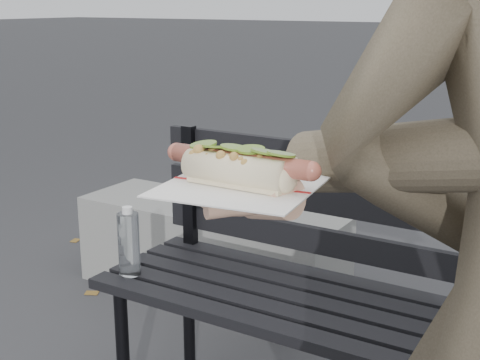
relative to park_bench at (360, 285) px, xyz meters
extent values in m
cylinder|color=black|center=(-0.65, -0.24, -0.30)|extent=(0.04, 0.04, 0.45)
cylinder|color=black|center=(-0.65, 0.10, -0.30)|extent=(0.04, 0.04, 0.45)
cube|color=black|center=(0.02, -0.25, -0.06)|extent=(1.50, 0.07, 0.03)
cube|color=black|center=(0.02, -0.16, -0.06)|extent=(1.50, 0.07, 0.03)
cube|color=black|center=(0.02, -0.07, -0.06)|extent=(1.50, 0.07, 0.03)
cube|color=black|center=(0.02, 0.02, -0.06)|extent=(1.50, 0.07, 0.03)
cube|color=black|center=(0.02, 0.11, -0.06)|extent=(1.50, 0.07, 0.03)
cube|color=black|center=(-0.65, 0.12, 0.15)|extent=(0.04, 0.03, 0.42)
cube|color=black|center=(0.02, 0.14, 0.05)|extent=(1.50, 0.02, 0.08)
cube|color=black|center=(0.02, 0.14, 0.18)|extent=(1.50, 0.02, 0.08)
cube|color=black|center=(0.02, 0.14, 0.31)|extent=(1.50, 0.02, 0.08)
cylinder|color=white|center=(-0.65, -0.19, 0.05)|extent=(0.06, 0.06, 0.19)
cylinder|color=white|center=(-0.65, -0.19, 0.16)|extent=(0.03, 0.03, 0.02)
cube|color=slate|center=(-0.97, 0.71, -0.32)|extent=(1.20, 0.40, 0.40)
cylinder|color=#433B2C|center=(0.42, -0.80, 0.57)|extent=(0.51, 0.23, 0.19)
cylinder|color=#D8A384|center=(0.21, -0.88, 0.50)|extent=(0.09, 0.08, 0.07)
ellipsoid|color=#D8A384|center=(0.17, -0.89, 0.50)|extent=(0.10, 0.11, 0.03)
cylinder|color=#D8A384|center=(0.11, -0.92, 0.50)|extent=(0.06, 0.02, 0.02)
cylinder|color=#D8A384|center=(0.11, -0.90, 0.50)|extent=(0.06, 0.02, 0.02)
cylinder|color=#D8A384|center=(0.11, -0.88, 0.50)|extent=(0.06, 0.02, 0.02)
cylinder|color=#D8A384|center=(0.11, -0.86, 0.50)|extent=(0.06, 0.02, 0.02)
cylinder|color=#D8A384|center=(0.18, -0.95, 0.50)|extent=(0.04, 0.05, 0.02)
cube|color=white|center=(0.17, -0.89, 0.52)|extent=(0.21, 0.21, 0.00)
cube|color=#B21E1E|center=(0.17, -0.89, 0.52)|extent=(0.19, 0.03, 0.00)
cylinder|color=#B45845|center=(0.17, -0.89, 0.55)|extent=(0.20, 0.02, 0.02)
sphere|color=#B45845|center=(0.07, -0.89, 0.55)|extent=(0.03, 0.02, 0.02)
sphere|color=#B45845|center=(0.27, -0.89, 0.55)|extent=(0.03, 0.02, 0.02)
sphere|color=#9E6B2D|center=(0.13, -0.90, 0.56)|extent=(0.01, 0.01, 0.01)
sphere|color=#9E6B2D|center=(0.23, -0.89, 0.56)|extent=(0.01, 0.01, 0.01)
sphere|color=#9E6B2D|center=(0.20, -0.89, 0.56)|extent=(0.01, 0.01, 0.01)
sphere|color=#9E6B2D|center=(0.20, -0.88, 0.55)|extent=(0.01, 0.01, 0.01)
sphere|color=#9E6B2D|center=(0.18, -0.92, 0.56)|extent=(0.01, 0.01, 0.01)
sphere|color=#9E6B2D|center=(0.22, -0.91, 0.55)|extent=(0.01, 0.01, 0.01)
sphere|color=#9E6B2D|center=(0.19, -0.92, 0.55)|extent=(0.01, 0.01, 0.01)
sphere|color=#9E6B2D|center=(0.22, -0.91, 0.55)|extent=(0.01, 0.01, 0.01)
sphere|color=#9E6B2D|center=(0.11, -0.91, 0.56)|extent=(0.01, 0.01, 0.01)
sphere|color=#9E6B2D|center=(0.11, -0.92, 0.55)|extent=(0.01, 0.01, 0.01)
sphere|color=#9E6B2D|center=(0.15, -0.88, 0.56)|extent=(0.01, 0.01, 0.01)
sphere|color=#9E6B2D|center=(0.18, -0.89, 0.56)|extent=(0.01, 0.01, 0.01)
sphere|color=#9E6B2D|center=(0.13, -0.91, 0.55)|extent=(0.01, 0.01, 0.01)
sphere|color=#9E6B2D|center=(0.17, -0.92, 0.56)|extent=(0.01, 0.01, 0.01)
sphere|color=#9E6B2D|center=(0.23, -0.89, 0.56)|extent=(0.01, 0.01, 0.01)
sphere|color=#9E6B2D|center=(0.16, -0.91, 0.55)|extent=(0.01, 0.01, 0.01)
sphere|color=#9E6B2D|center=(0.20, -0.90, 0.56)|extent=(0.01, 0.01, 0.01)
sphere|color=#9E6B2D|center=(0.15, -0.92, 0.56)|extent=(0.01, 0.01, 0.01)
sphere|color=#9E6B2D|center=(0.15, -0.91, 0.55)|extent=(0.01, 0.01, 0.01)
sphere|color=#9E6B2D|center=(0.16, -0.88, 0.55)|extent=(0.01, 0.01, 0.01)
sphere|color=#9E6B2D|center=(0.13, -0.90, 0.55)|extent=(0.01, 0.01, 0.01)
sphere|color=#9E6B2D|center=(0.12, -0.89, 0.56)|extent=(0.01, 0.01, 0.01)
sphere|color=#9E6B2D|center=(0.12, -0.91, 0.56)|extent=(0.01, 0.01, 0.01)
sphere|color=#9E6B2D|center=(0.17, -0.91, 0.55)|extent=(0.01, 0.01, 0.01)
sphere|color=#9E6B2D|center=(0.22, -0.89, 0.55)|extent=(0.01, 0.01, 0.01)
sphere|color=#9E6B2D|center=(0.17, -0.89, 0.56)|extent=(0.01, 0.01, 0.01)
cylinder|color=olive|center=(0.11, -0.89, 0.56)|extent=(0.04, 0.04, 0.01)
cylinder|color=olive|center=(0.13, -0.90, 0.56)|extent=(0.04, 0.04, 0.01)
cylinder|color=olive|center=(0.16, -0.89, 0.56)|extent=(0.04, 0.04, 0.01)
cylinder|color=olive|center=(0.18, -0.89, 0.57)|extent=(0.04, 0.04, 0.01)
cylinder|color=olive|center=(0.21, -0.90, 0.57)|extent=(0.04, 0.04, 0.01)
cylinder|color=olive|center=(0.23, -0.90, 0.57)|extent=(0.04, 0.04, 0.01)
cube|color=brown|center=(-1.41, 0.40, -0.52)|extent=(0.07, 0.06, 0.00)
cube|color=brown|center=(-0.76, 1.22, -0.52)|extent=(0.04, 0.03, 0.00)
cube|color=brown|center=(-1.97, 0.86, -0.52)|extent=(0.05, 0.06, 0.00)
camera|label=1|loc=(0.60, -1.60, 0.75)|focal=50.00mm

